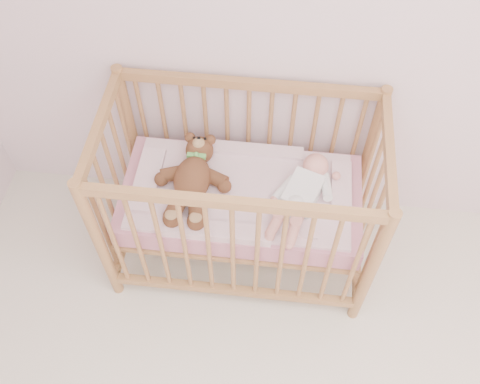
# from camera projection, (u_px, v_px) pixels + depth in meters

# --- Properties ---
(wall_back) EXTENTS (4.00, 0.02, 2.70)m
(wall_back) POSITION_uv_depth(u_px,v_px,m) (365.00, 16.00, 2.25)
(wall_back) COLOR silver
(wall_back) RESTS_ON floor
(crib) EXTENTS (1.36, 0.76, 1.00)m
(crib) POSITION_uv_depth(u_px,v_px,m) (241.00, 198.00, 2.75)
(crib) COLOR #AC8249
(crib) RESTS_ON floor
(mattress) EXTENTS (1.22, 0.62, 0.13)m
(mattress) POSITION_uv_depth(u_px,v_px,m) (241.00, 199.00, 2.76)
(mattress) COLOR #C67B87
(mattress) RESTS_ON crib
(blanket) EXTENTS (1.10, 0.58, 0.06)m
(blanket) POSITION_uv_depth(u_px,v_px,m) (241.00, 191.00, 2.70)
(blanket) COLOR #F8ABBD
(blanket) RESTS_ON mattress
(baby) EXTENTS (0.46, 0.65, 0.14)m
(baby) POSITION_uv_depth(u_px,v_px,m) (303.00, 191.00, 2.60)
(baby) COLOR white
(baby) RESTS_ON blanket
(teddy_bear) EXTENTS (0.42, 0.58, 0.16)m
(teddy_bear) POSITION_uv_depth(u_px,v_px,m) (192.00, 180.00, 2.63)
(teddy_bear) COLOR brown
(teddy_bear) RESTS_ON blanket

